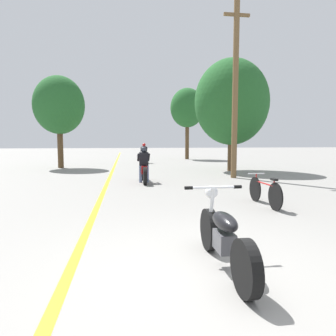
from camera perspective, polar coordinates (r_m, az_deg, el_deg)
The scene contains 10 objects.
ground_plane at distance 3.87m, azimuth 8.11°, elevation -19.15°, with size 120.00×120.00×0.00m, color gray.
lane_stripe_center at distance 15.56m, azimuth -10.61°, elevation -0.68°, with size 0.14×48.00×0.01m, color yellow.
utility_pole at distance 13.22m, azimuth 12.69°, elevation 14.53°, with size 1.10×0.24×7.31m.
roadside_tree_right_near at distance 16.18m, azimuth 12.04°, elevation 12.16°, with size 3.85×3.47×5.79m.
roadside_tree_right_far at distance 25.72m, azimuth 3.69°, elevation 11.29°, with size 2.86×2.57×5.98m.
roadside_tree_left at distance 18.57m, azimuth -20.05°, elevation 11.13°, with size 2.88×2.59×5.27m.
motorcycle_foreground at distance 3.89m, azimuth 10.51°, elevation -12.60°, with size 0.81×1.95×0.97m.
motorcycle_rider_lead at distance 11.44m, azimuth -4.62°, elevation -0.16°, with size 0.50×1.99×1.36m.
motorcycle_rider_far at distance 21.21m, azimuth -4.58°, elevation 2.39°, with size 0.50×2.14×1.40m.
bicycle_parked at distance 7.71m, azimuth 17.94°, elevation -4.29°, with size 0.44×1.72×0.75m.
Camera 1 is at (-1.00, -3.38, 1.60)m, focal length 32.00 mm.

